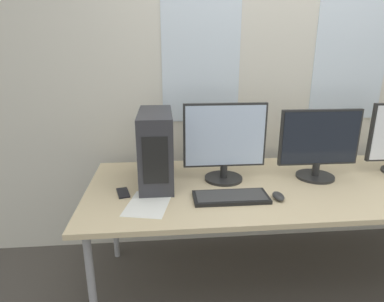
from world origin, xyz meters
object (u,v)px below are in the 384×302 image
(pc_tower, at_px, (156,148))
(monitor_main, at_px, (225,142))
(cell_phone, at_px, (123,193))
(keyboard, at_px, (231,197))
(monitor_right_near, at_px, (319,144))
(mouse, at_px, (278,196))

(pc_tower, bearing_deg, monitor_main, -1.45)
(cell_phone, bearing_deg, keyboard, -26.01)
(pc_tower, distance_m, cell_phone, 0.33)
(monitor_main, xyz_separation_m, monitor_right_near, (0.59, -0.02, -0.02))
(monitor_right_near, bearing_deg, keyboard, -157.02)
(pc_tower, height_order, cell_phone, pc_tower)
(monitor_right_near, height_order, cell_phone, monitor_right_near)
(monitor_main, relative_size, mouse, 4.82)
(keyboard, xyz_separation_m, mouse, (0.26, -0.02, 0.01))
(keyboard, bearing_deg, pc_tower, 144.58)
(keyboard, distance_m, mouse, 0.26)
(pc_tower, relative_size, monitor_main, 0.96)
(monitor_main, bearing_deg, pc_tower, 178.55)
(monitor_right_near, xyz_separation_m, cell_phone, (-1.19, -0.13, -0.22))
(monitor_main, height_order, cell_phone, monitor_main)
(pc_tower, height_order, mouse, pc_tower)
(mouse, bearing_deg, cell_phone, 170.21)
(mouse, relative_size, cell_phone, 0.73)
(monitor_right_near, height_order, keyboard, monitor_right_near)
(monitor_main, height_order, keyboard, monitor_main)
(monitor_main, distance_m, mouse, 0.45)
(pc_tower, xyz_separation_m, monitor_main, (0.41, -0.01, 0.03))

